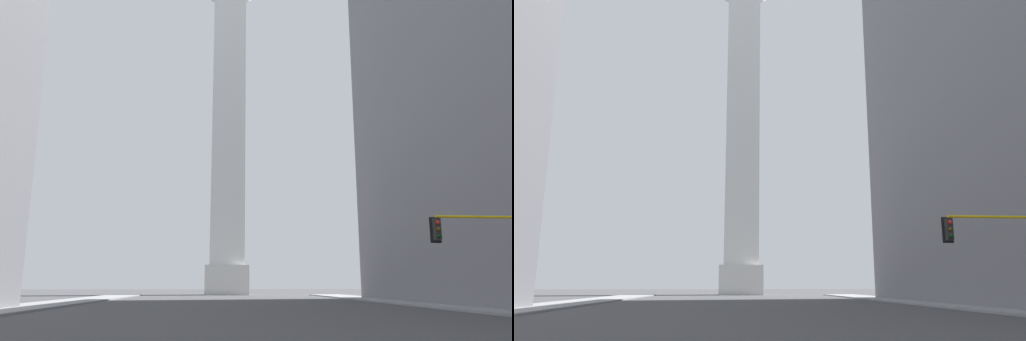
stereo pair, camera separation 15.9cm
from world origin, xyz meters
TOP-DOWN VIEW (x-y plane):
  - sidewalk_right at (16.21, 31.36)m, footprint 5.00×104.53m
  - obelisk at (0.00, 87.11)m, footprint 7.40×7.40m
  - traffic_light_mid_right at (12.16, 23.54)m, footprint 5.64×0.50m

SIDE VIEW (x-z plane):
  - sidewalk_right at x=16.21m, z-range 0.00..0.15m
  - traffic_light_mid_right at x=12.16m, z-range 1.38..6.56m
  - obelisk at x=0.00m, z-range -1.22..61.48m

